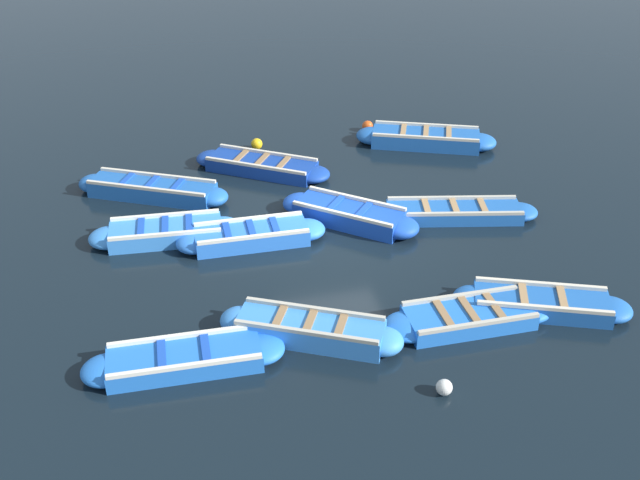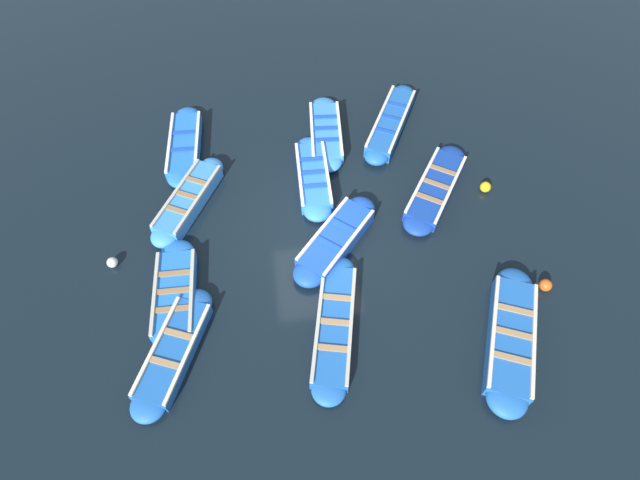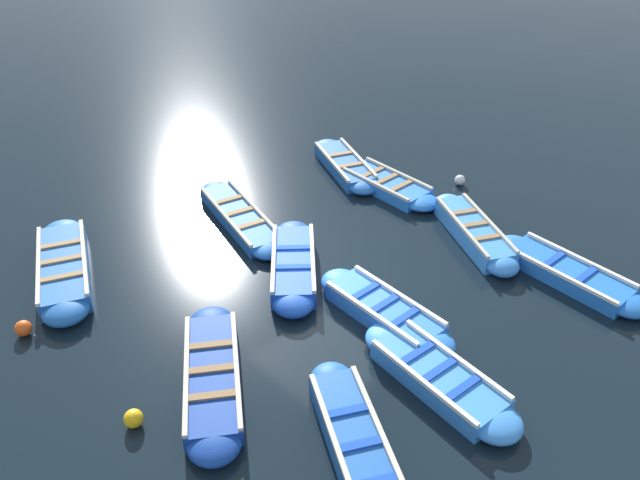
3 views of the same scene
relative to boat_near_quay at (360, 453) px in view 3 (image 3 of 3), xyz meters
The scene contains 15 objects.
ground_plane 4.67m from the boat_near_quay, 143.53° to the left, with size 120.00×120.00×0.00m, color black.
boat_near_quay is the anchor object (origin of this frame).
boat_drifting 6.31m from the boat_near_quay, 91.47° to the left, with size 3.42×0.97×0.38m.
boat_mid_row 9.26m from the boat_near_quay, 136.68° to the left, with size 3.32×1.96×0.38m.
boat_bow_out 7.07m from the boat_near_quay, 157.65° to the left, with size 3.87×1.58×0.35m.
boat_far_corner 2.85m from the boat_near_quay, 165.73° to the right, with size 3.45×2.69×0.39m.
boat_inner_gap 6.57m from the boat_near_quay, 111.17° to the left, with size 3.26×2.15×0.46m.
boat_stern_in 7.46m from the boat_near_quay, behind, with size 3.82×2.28×0.45m.
boat_end_of_row 2.06m from the boat_near_quay, 94.63° to the left, with size 3.31×1.10×0.41m.
boat_outer_left 3.27m from the boat_near_quay, 126.09° to the left, with size 3.22×0.90×0.41m.
boat_broadside 8.27m from the boat_near_quay, 129.44° to the left, with size 3.22×0.98×0.36m.
boat_centre 4.78m from the boat_near_quay, 151.01° to the left, with size 3.00×2.74×0.46m.
buoy_orange_near 3.57m from the boat_near_quay, 143.73° to the right, with size 0.30×0.30×0.30m, color #EAB214.
buoy_yellow_far 6.65m from the boat_near_quay, 157.32° to the right, with size 0.31×0.31×0.31m, color #E05119.
buoy_white_drifting 9.00m from the boat_near_quay, 117.33° to the left, with size 0.27×0.27×0.27m, color silver.
Camera 3 is at (7.62, -7.16, 7.92)m, focal length 35.00 mm.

